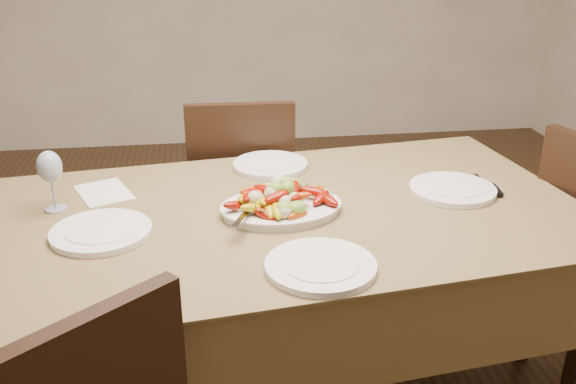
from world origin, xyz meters
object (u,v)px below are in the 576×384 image
(plate_near, at_px, (321,266))
(dining_table, at_px, (288,314))
(plate_left, at_px, (101,232))
(wine_glass, at_px, (51,179))
(plate_far, at_px, (270,165))
(chair_far, at_px, (241,199))
(plate_right, at_px, (452,190))
(serving_platter, at_px, (281,209))

(plate_near, bearing_deg, dining_table, 95.12)
(plate_left, xyz_separation_m, wine_glass, (-0.16, 0.20, 0.09))
(plate_far, xyz_separation_m, wine_glass, (-0.70, -0.28, 0.09))
(chair_far, height_order, wine_glass, wine_glass)
(dining_table, relative_size, plate_left, 6.42)
(plate_right, bearing_deg, serving_platter, -171.69)
(serving_platter, xyz_separation_m, plate_far, (0.01, 0.40, -0.00))
(dining_table, distance_m, plate_near, 0.54)
(serving_platter, height_order, wine_glass, wine_glass)
(chair_far, relative_size, wine_glass, 4.64)
(plate_left, height_order, wine_glass, wine_glass)
(wine_glass, bearing_deg, plate_far, 21.62)
(dining_table, distance_m, wine_glass, 0.87)
(wine_glass, bearing_deg, plate_near, -32.43)
(dining_table, bearing_deg, plate_near, -84.88)
(chair_far, bearing_deg, wine_glass, 48.83)
(chair_far, distance_m, serving_platter, 0.83)
(plate_far, bearing_deg, serving_platter, -91.46)
(dining_table, bearing_deg, plate_left, -170.35)
(chair_far, xyz_separation_m, plate_near, (0.13, -1.13, 0.29))
(chair_far, distance_m, plate_right, 1.00)
(chair_far, bearing_deg, dining_table, 99.42)
(plate_right, height_order, plate_far, same)
(plate_left, bearing_deg, plate_near, -25.48)
(plate_far, height_order, wine_glass, wine_glass)
(plate_right, height_order, wine_glass, wine_glass)
(serving_platter, distance_m, plate_left, 0.53)
(plate_far, relative_size, plate_near, 0.94)
(chair_far, bearing_deg, plate_right, 135.59)
(serving_platter, xyz_separation_m, wine_glass, (-0.69, 0.12, 0.09))
(serving_platter, distance_m, plate_right, 0.59)
(plate_far, bearing_deg, plate_left, -138.69)
(plate_right, xyz_separation_m, plate_far, (-0.57, 0.31, 0.00))
(chair_far, xyz_separation_m, plate_far, (0.09, -0.38, 0.29))
(plate_near, bearing_deg, serving_platter, 98.96)
(plate_far, bearing_deg, plate_near, -86.49)
(plate_left, relative_size, plate_right, 1.01)
(plate_near, bearing_deg, plate_far, 93.51)
(chair_far, distance_m, wine_glass, 0.98)
(wine_glass, bearing_deg, serving_platter, -9.67)
(serving_platter, height_order, plate_right, serving_platter)
(plate_left, bearing_deg, serving_platter, 8.40)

